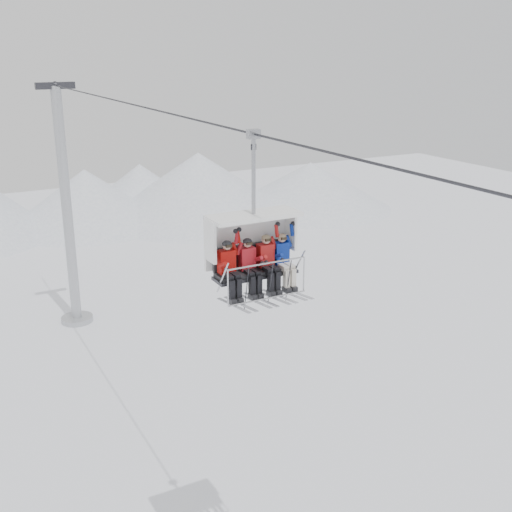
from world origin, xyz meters
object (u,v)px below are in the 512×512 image
chairlift_carrier (251,242)px  skier_far_right (283,259)px  skier_center_left (249,265)px  lift_tower_right (68,226)px  skier_center_right (268,261)px  skier_far_left (229,268)px

chairlift_carrier → skier_far_right: bearing=-22.6°
skier_center_left → skier_far_right: size_ratio=1.00×
lift_tower_right → skier_center_left: (-0.22, -22.07, 4.40)m
skier_center_left → skier_center_right: skier_center_right is taller
lift_tower_right → skier_center_left: bearing=-90.6°
lift_tower_right → skier_center_right: (0.29, -22.06, 4.41)m
lift_tower_right → skier_center_left: lift_tower_right is taller
lift_tower_right → skier_far_left: (-0.77, -22.06, 4.41)m
skier_center_right → skier_far_right: skier_center_right is taller
skier_center_left → skier_center_right: bearing=0.3°
skier_far_left → skier_far_right: skier_far_left is taller
skier_far_left → skier_center_left: 0.55m
lift_tower_right → skier_center_right: bearing=-89.2°
skier_center_left → skier_far_right: bearing=-0.1°
lift_tower_right → skier_far_right: lift_tower_right is taller
lift_tower_right → chairlift_carrier: lift_tower_right is taller
skier_far_left → skier_center_left: (0.55, -0.00, -0.01)m
chairlift_carrier → skier_far_left: chairlift_carrier is taller
skier_center_left → chairlift_carrier: bearing=54.2°
chairlift_carrier → skier_far_right: chairlift_carrier is taller
skier_center_right → skier_far_left: bearing=180.0°
skier_center_left → skier_far_right: skier_center_left is taller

